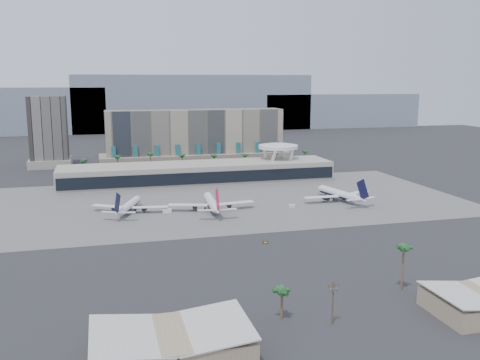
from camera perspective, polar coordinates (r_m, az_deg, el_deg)
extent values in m
plane|color=#232326|center=(233.15, 0.42, -5.13)|extent=(900.00, 900.00, 0.00)
cube|color=#5B5B59|center=(284.97, -2.48, -2.22)|extent=(260.00, 130.00, 0.06)
cube|color=gray|center=(697.38, -5.00, 8.22)|extent=(300.00, 60.00, 70.00)
cube|color=gray|center=(758.11, 10.21, 7.34)|extent=(220.00, 60.00, 45.00)
cube|color=tan|center=(399.83, -4.79, 4.49)|extent=(130.00, 22.00, 42.00)
cube|color=tan|center=(399.88, -4.70, 2.18)|extent=(140.00, 30.00, 10.00)
cube|color=#20666D|center=(383.54, -13.31, 2.18)|extent=(3.00, 2.00, 18.00)
cube|color=#20666D|center=(384.18, -11.07, 2.28)|extent=(3.00, 2.00, 18.00)
cube|color=#20666D|center=(385.40, -8.85, 2.38)|extent=(3.00, 2.00, 18.00)
cube|color=#20666D|center=(387.20, -6.64, 2.47)|extent=(3.00, 2.00, 18.00)
cube|color=#20666D|center=(389.57, -4.45, 2.56)|extent=(3.00, 2.00, 18.00)
cube|color=#20666D|center=(392.50, -2.29, 2.64)|extent=(3.00, 2.00, 18.00)
cube|color=#20666D|center=(395.97, -0.17, 2.72)|extent=(3.00, 2.00, 18.00)
cube|color=#20666D|center=(399.98, 1.91, 2.79)|extent=(3.00, 2.00, 18.00)
cube|color=#20666D|center=(404.51, 3.95, 2.86)|extent=(3.00, 2.00, 18.00)
cube|color=black|center=(419.81, -19.72, 4.89)|extent=(26.00, 26.00, 52.00)
cube|color=#B5AD9F|center=(422.46, -19.53, 1.78)|extent=(30.00, 30.00, 6.00)
cube|color=#B5AD9F|center=(336.74, -4.49, 0.78)|extent=(170.00, 32.00, 12.00)
cube|color=black|center=(321.14, -3.97, 0.22)|extent=(168.00, 0.60, 7.00)
cube|color=black|center=(335.58, -4.51, 2.00)|extent=(170.00, 12.00, 2.50)
cylinder|color=white|center=(363.41, 4.71, 2.30)|extent=(6.98, 6.99, 21.89)
cylinder|color=white|center=(359.40, 2.80, 2.23)|extent=(6.98, 6.99, 21.89)
cylinder|color=white|center=(347.42, 3.43, 1.93)|extent=(6.98, 6.99, 21.89)
cylinder|color=white|center=(351.56, 5.40, 2.00)|extent=(6.98, 6.99, 21.89)
cylinder|color=white|center=(354.18, 4.10, 3.56)|extent=(26.00, 26.00, 2.20)
cylinder|color=white|center=(354.02, 4.11, 3.77)|extent=(16.00, 16.00, 1.20)
cylinder|color=brown|center=(366.25, -16.33, 1.17)|extent=(0.70, 0.70, 12.00)
sphere|color=#215226|center=(365.40, -16.38, 2.06)|extent=(2.80, 2.80, 2.80)
cylinder|color=brown|center=(366.24, -12.89, 1.34)|extent=(0.70, 0.70, 12.00)
sphere|color=#215226|center=(365.40, -12.93, 2.22)|extent=(2.80, 2.80, 2.80)
cylinder|color=brown|center=(367.55, -9.47, 1.49)|extent=(0.70, 0.70, 12.00)
sphere|color=#215226|center=(366.71, -9.49, 2.37)|extent=(2.80, 2.80, 2.80)
cylinder|color=brown|center=(370.02, -6.23, 1.63)|extent=(0.70, 0.70, 12.00)
sphere|color=#215226|center=(369.18, -6.24, 2.51)|extent=(2.80, 2.80, 2.80)
cylinder|color=brown|center=(374.06, -2.74, 1.78)|extent=(0.70, 0.70, 12.00)
sphere|color=#215226|center=(373.23, -2.75, 2.65)|extent=(2.80, 2.80, 2.80)
cylinder|color=brown|center=(379.19, 0.51, 1.91)|extent=(0.70, 0.70, 12.00)
sphere|color=#215226|center=(378.38, 0.51, 2.77)|extent=(2.80, 2.80, 2.80)
cylinder|color=brown|center=(385.51, 3.67, 2.03)|extent=(0.70, 0.70, 12.00)
sphere|color=#215226|center=(384.71, 3.68, 2.87)|extent=(2.80, 2.80, 2.80)
cylinder|color=brown|center=(393.33, 6.85, 2.15)|extent=(0.70, 0.70, 12.00)
sphere|color=#215226|center=(392.54, 6.87, 2.97)|extent=(2.80, 2.80, 2.80)
cube|color=#9E8869|center=(130.14, -7.30, -17.02)|extent=(36.00, 22.00, 6.00)
cube|color=silver|center=(127.95, -11.50, -15.96)|extent=(18.65, 22.60, 2.30)
cube|color=silver|center=(129.88, -3.26, -15.33)|extent=(18.65, 22.60, 2.30)
cube|color=silver|center=(159.95, 22.70, -11.24)|extent=(15.55, 20.60, 1.98)
cylinder|color=#4C3826|center=(145.04, 9.86, -12.77)|extent=(0.44, 0.44, 12.00)
cube|color=#4C3826|center=(143.29, 9.92, -11.08)|extent=(3.20, 0.22, 0.22)
cylinder|color=slate|center=(143.01, 9.63, -11.55)|extent=(0.56, 0.56, 0.90)
cylinder|color=slate|center=(143.37, 9.97, -11.50)|extent=(0.56, 0.56, 0.90)
cylinder|color=slate|center=(143.73, 10.30, -11.46)|extent=(0.56, 0.56, 0.90)
cylinder|color=black|center=(142.65, 9.40, -11.06)|extent=(0.12, 0.12, 0.30)
cylinder|color=black|center=(143.76, 10.44, -10.92)|extent=(0.12, 0.12, 0.30)
cylinder|color=white|center=(265.90, -11.68, -2.63)|extent=(12.43, 25.30, 3.75)
cylinder|color=black|center=(265.93, -11.68, -2.66)|extent=(12.18, 24.80, 3.68)
cone|color=white|center=(279.58, -10.80, -1.95)|extent=(4.99, 5.27, 3.75)
cone|color=white|center=(250.53, -12.80, -3.42)|extent=(6.46, 9.22, 3.75)
cube|color=white|center=(268.38, -13.84, -2.72)|extent=(16.28, 12.21, 0.33)
cube|color=white|center=(262.29, -9.58, -2.86)|extent=(17.26, 6.17, 0.33)
cylinder|color=black|center=(268.11, -13.23, -2.91)|extent=(3.24, 4.24, 2.06)
cylinder|color=black|center=(263.69, -10.14, -3.02)|extent=(3.24, 4.24, 2.06)
cube|color=black|center=(248.11, -12.94, -2.40)|extent=(3.41, 8.15, 9.88)
cube|color=white|center=(250.91, -13.78, -3.33)|extent=(7.59, 5.38, 0.23)
cube|color=white|center=(248.26, -11.94, -3.40)|extent=(7.78, 3.63, 0.23)
cylinder|color=black|center=(275.78, -11.05, -2.69)|extent=(0.47, 0.47, 1.50)
cylinder|color=black|center=(266.53, -12.34, -3.20)|extent=(0.66, 0.66, 1.50)
cylinder|color=black|center=(264.76, -11.10, -3.25)|extent=(0.66, 0.66, 1.50)
cylinder|color=white|center=(264.87, -3.06, -2.37)|extent=(6.27, 29.27, 4.26)
cylinder|color=black|center=(264.90, -3.06, -2.41)|extent=(6.14, 28.68, 4.17)
cone|color=white|center=(280.98, -3.52, -1.62)|extent=(4.58, 5.08, 4.26)
cone|color=white|center=(246.70, -2.47, -3.26)|extent=(4.91, 9.85, 4.26)
cube|color=white|center=(262.71, -5.56, -2.66)|extent=(19.59, 9.37, 0.37)
cube|color=white|center=(265.76, -0.52, -2.45)|extent=(19.57, 6.89, 0.37)
cylinder|color=black|center=(263.77, -4.88, -2.83)|extent=(2.63, 4.41, 2.34)
cylinder|color=black|center=(265.98, -1.22, -2.68)|extent=(2.63, 4.41, 2.34)
cube|color=red|center=(243.89, -2.42, -2.09)|extent=(1.20, 9.68, 11.21)
cube|color=white|center=(244.92, -3.54, -3.25)|extent=(8.82, 4.06, 0.27)
cube|color=white|center=(246.26, -1.33, -3.15)|extent=(8.66, 2.93, 0.27)
cylinder|color=black|center=(276.48, -3.37, -2.46)|extent=(0.53, 0.53, 1.70)
cylinder|color=black|center=(264.10, -3.76, -3.08)|extent=(0.75, 0.75, 1.70)
cylinder|color=black|center=(264.99, -2.29, -3.02)|extent=(0.75, 0.75, 1.70)
cylinder|color=white|center=(290.05, 10.38, -1.41)|extent=(10.23, 28.45, 4.14)
cylinder|color=black|center=(290.08, 10.38, -1.44)|extent=(10.03, 27.88, 4.06)
cone|color=white|center=(302.69, 8.51, -0.86)|extent=(5.06, 5.45, 4.14)
cone|color=white|center=(276.16, 12.69, -2.04)|extent=(6.08, 9.99, 4.14)
cube|color=white|center=(282.64, 8.67, -1.80)|extent=(18.67, 4.36, 0.36)
cube|color=white|center=(296.40, 12.24, -1.35)|extent=(18.65, 11.54, 0.36)
cylinder|color=black|center=(285.07, 9.11, -1.92)|extent=(3.13, 4.54, 2.28)
cylinder|color=black|center=(295.06, 11.70, -1.59)|extent=(3.13, 4.54, 2.28)
cube|color=black|center=(273.90, 12.95, -1.00)|extent=(2.57, 9.28, 10.89)
cube|color=white|center=(272.34, 12.09, -2.08)|extent=(8.44, 2.94, 0.26)
cube|color=white|center=(278.26, 13.57, -1.87)|extent=(8.55, 5.05, 0.26)
cylinder|color=black|center=(299.20, 9.07, -1.57)|extent=(0.52, 0.52, 1.66)
cylinder|color=black|center=(287.87, 9.96, -2.08)|extent=(0.72, 0.72, 1.66)
cylinder|color=black|center=(291.87, 11.00, -1.94)|extent=(0.72, 0.72, 1.66)
cube|color=white|center=(261.20, -7.78, -3.27)|extent=(4.38, 2.47, 2.05)
cube|color=silver|center=(270.91, 5.57, -2.77)|extent=(3.44, 2.51, 1.59)
cube|color=black|center=(211.62, 2.72, -6.65)|extent=(2.06, 0.77, 0.93)
cube|color=orange|center=(211.47, 2.74, -6.67)|extent=(1.46, 0.41, 0.56)
cylinder|color=black|center=(211.46, 2.53, -6.72)|extent=(0.11, 0.11, 0.56)
cylinder|color=black|center=(211.89, 2.91, -6.69)|extent=(0.11, 0.11, 0.56)
cylinder|color=brown|center=(146.97, 4.48, -13.11)|extent=(0.70, 0.70, 8.27)
sphere|color=#215226|center=(145.47, 4.50, -11.73)|extent=(2.80, 2.80, 2.80)
cylinder|color=brown|center=(171.66, 16.96, -9.02)|extent=(0.70, 0.70, 13.79)
sphere|color=#215226|center=(169.62, 17.08, -6.91)|extent=(2.80, 2.80, 2.80)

